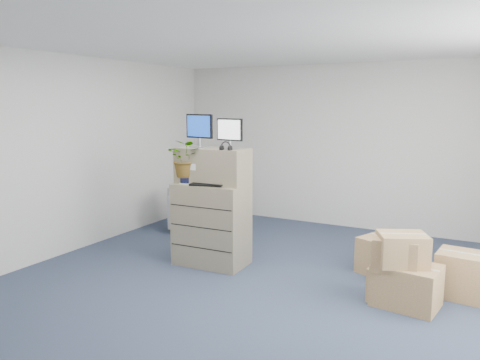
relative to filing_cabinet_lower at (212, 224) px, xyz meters
name	(u,v)px	position (x,y,z in m)	size (l,w,h in m)	color
ground	(248,296)	(0.92, -0.74, -0.54)	(7.00, 7.00, 0.00)	#273247
wall_back	(342,146)	(0.92, 2.77, 0.86)	(6.00, 0.02, 2.80)	beige
filing_cabinet_lower	(212,224)	(0.00, 0.00, 0.00)	(0.93, 0.57, 1.08)	gray
filing_cabinet_upper	(213,166)	(0.00, 0.05, 0.77)	(0.93, 0.46, 0.46)	gray
monitor_left	(199,129)	(-0.21, 0.05, 1.25)	(0.44, 0.21, 0.44)	#99999E
monitor_right	(230,132)	(0.27, 0.02, 1.22)	(0.39, 0.18, 0.39)	#99999E
headphones	(226,147)	(0.29, -0.12, 1.04)	(0.14, 0.14, 0.02)	black
keyboard	(209,185)	(0.05, -0.12, 0.55)	(0.49, 0.20, 0.03)	black
mouse	(231,185)	(0.33, -0.06, 0.56)	(0.11, 0.07, 0.04)	silver
water_bottle	(218,174)	(0.06, 0.08, 0.66)	(0.07, 0.07, 0.24)	#95979D
phone_dock	(211,180)	(-0.04, 0.06, 0.58)	(0.06, 0.05, 0.12)	silver
external_drive	(238,182)	(0.31, 0.16, 0.57)	(0.20, 0.15, 0.06)	black
tissue_box	(236,176)	(0.29, 0.15, 0.65)	(0.24, 0.12, 0.09)	#4288E1
potted_plant	(186,164)	(-0.29, -0.14, 0.81)	(0.47, 0.51, 0.46)	#B0C8A1
office_chair	(189,207)	(-1.29, 1.35, -0.17)	(0.72, 0.68, 0.74)	slate
cardboard_boxes	(414,269)	(2.52, 0.21, -0.25)	(1.71, 1.61, 0.78)	olive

